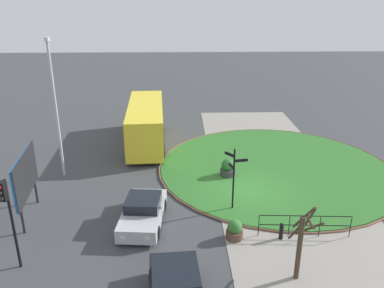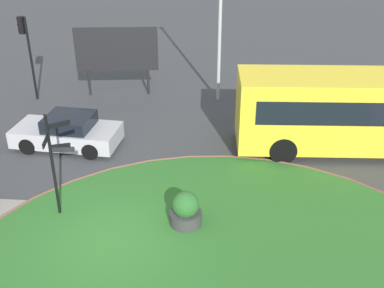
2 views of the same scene
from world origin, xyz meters
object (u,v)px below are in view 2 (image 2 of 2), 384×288
(traffic_light_near, at_px, (25,40))
(car_near_lane, at_px, (68,132))
(signpost_directional, at_px, (54,159))
(bus_yellow, at_px, (359,111))
(lamppost_tall, at_px, (220,6))
(planter_kerbside, at_px, (186,211))
(billboard_left, at_px, (117,50))

(traffic_light_near, bearing_deg, car_near_lane, 134.15)
(traffic_light_near, bearing_deg, signpost_directional, 125.72)
(bus_yellow, bearing_deg, signpost_directional, -155.23)
(signpost_directional, height_order, car_near_lane, signpost_directional)
(lamppost_tall, relative_size, planter_kerbside, 7.11)
(car_near_lane, distance_m, planter_kerbside, 6.92)
(car_near_lane, bearing_deg, planter_kerbside, 141.94)
(signpost_directional, height_order, planter_kerbside, signpost_directional)
(signpost_directional, bearing_deg, car_near_lane, 105.32)
(bus_yellow, height_order, car_near_lane, bus_yellow)
(car_near_lane, relative_size, lamppost_tall, 0.50)
(traffic_light_near, xyz_separation_m, planter_kerbside, (8.31, -9.50, -2.37))
(billboard_left, bearing_deg, bus_yellow, -32.93)
(bus_yellow, height_order, billboard_left, billboard_left)
(signpost_directional, bearing_deg, lamppost_tall, 65.92)
(planter_kerbside, bearing_deg, billboard_left, 112.47)
(signpost_directional, height_order, bus_yellow, signpost_directional)
(bus_yellow, bearing_deg, billboard_left, 151.21)
(billboard_left, xyz_separation_m, planter_kerbside, (4.30, -10.39, -1.72))
(car_near_lane, bearing_deg, traffic_light_near, -50.81)
(bus_yellow, xyz_separation_m, traffic_light_near, (-14.33, 4.08, 1.29))
(planter_kerbside, bearing_deg, signpost_directional, 176.72)
(bus_yellow, height_order, planter_kerbside, bus_yellow)
(billboard_left, height_order, planter_kerbside, billboard_left)
(car_near_lane, distance_m, lamppost_tall, 8.71)
(car_near_lane, relative_size, billboard_left, 1.07)
(car_near_lane, height_order, planter_kerbside, car_near_lane)
(lamppost_tall, bearing_deg, bus_yellow, -40.94)
(signpost_directional, distance_m, planter_kerbside, 4.10)
(traffic_light_near, height_order, lamppost_tall, lamppost_tall)
(traffic_light_near, bearing_deg, bus_yellow, 174.06)
(bus_yellow, xyz_separation_m, car_near_lane, (-11.08, -0.70, -0.99))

